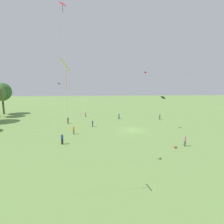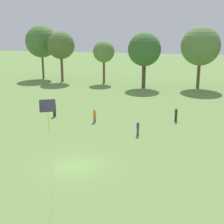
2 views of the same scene
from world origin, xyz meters
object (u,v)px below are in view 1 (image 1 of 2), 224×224
person_0 (74,130)px  picnic_bag_0 (176,147)px  kite_0 (59,85)px  kite_4 (66,69)px  person_5 (93,123)px  kite_2 (163,99)px  person_1 (62,139)px  person_2 (85,114)px  kite_3 (63,21)px  person_6 (68,120)px  person_4 (185,141)px  person_3 (119,116)px  dog_0 (80,115)px  person_7 (160,117)px  kite_1 (145,76)px

person_0 → picnic_bag_0: size_ratio=4.49×
kite_0 → kite_4: (-44.43, -10.23, 1.35)m
person_0 → person_5: (6.16, -3.70, -0.02)m
kite_2 → person_1: bearing=132.0°
person_2 → kite_0: 13.51m
picnic_bag_0 → kite_3: bearing=106.8°
person_6 → kite_2: kite_2 is taller
person_0 → person_4: (-8.62, -19.45, 0.04)m
person_0 → person_3: (15.29, -11.21, -0.03)m
dog_0 → kite_2: bearing=-143.4°
dog_0 → picnic_bag_0: size_ratio=1.87×
person_1 → person_4: (-2.62, -20.57, -0.00)m
person_1 → person_3: bearing=-21.3°
person_3 → kite_2: kite_2 is taller
person_3 → kite_0: bearing=62.3°
person_3 → person_7: size_ratio=0.97×
person_5 → dog_0: bearing=-150.1°
kite_3 → picnic_bag_0: bearing=12.8°
kite_3 → kite_4: bearing=-83.4°
person_6 → kite_4: kite_4 is taller
kite_0 → kite_2: bearing=-118.3°
person_7 → person_3: bearing=6.1°
person_2 → dog_0: (0.78, 1.81, -0.46)m
person_0 → kite_3: (-14.27, -1.35, 16.31)m
person_0 → picnic_bag_0: 19.89m
person_1 → kite_0: bearing=21.2°
kite_0 → person_1: bearing=-158.8°
person_1 → person_2: (25.63, -2.14, -0.11)m
person_3 → person_5: size_ratio=1.02×
kite_2 → kite_4: size_ratio=0.61×
person_5 → person_3: bearing=152.9°
picnic_bag_0 → kite_4: bearing=126.2°
person_5 → kite_4: bearing=9.8°
person_0 → person_5: size_ratio=1.05×
person_3 → person_6: person_6 is taller
person_1 → kite_1: bearing=-29.8°
person_3 → kite_3: 35.19m
person_3 → kite_2: size_ratio=0.23×
kite_3 → picnic_bag_0: 23.99m
person_4 → person_5: 21.60m
person_6 → person_3: bearing=-162.6°
person_4 → picnic_bag_0: 2.20m
kite_0 → kite_1: (-3.15, -28.12, 2.81)m
person_6 → kite_2: 24.50m
person_4 → kite_2: 13.30m
person_5 → kite_0: kite_0 is taller
kite_1 → dog_0: 24.64m
person_1 → person_5: 13.08m
person_4 → person_7: (22.16, -3.60, -0.03)m
person_6 → kite_3: size_ratio=0.09×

